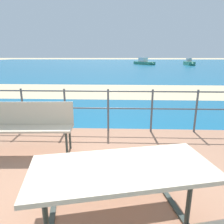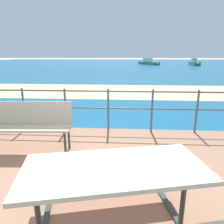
{
  "view_description": "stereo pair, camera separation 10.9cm",
  "coord_description": "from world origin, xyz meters",
  "px_view_note": "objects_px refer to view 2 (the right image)",
  "views": [
    {
      "loc": [
        0.26,
        -2.0,
        1.76
      ],
      "look_at": [
        0.09,
        2.46,
        0.51
      ],
      "focal_mm": 32.82,
      "sensor_mm": 36.0,
      "label": 1
    },
    {
      "loc": [
        0.37,
        -1.99,
        1.76
      ],
      "look_at": [
        0.09,
        2.46,
        0.51
      ],
      "focal_mm": 32.82,
      "sensor_mm": 36.0,
      "label": 2
    }
  ],
  "objects_px": {
    "picnic_table": "(114,184)",
    "boat_near": "(194,63)",
    "boat_mid": "(149,62)",
    "park_bench": "(28,122)"
  },
  "relations": [
    {
      "from": "picnic_table",
      "to": "boat_mid",
      "type": "xyz_separation_m",
      "value": [
        4.46,
        38.44,
        -0.19
      ]
    },
    {
      "from": "park_bench",
      "to": "boat_mid",
      "type": "relative_size",
      "value": 0.29
    },
    {
      "from": "boat_near",
      "to": "boat_mid",
      "type": "xyz_separation_m",
      "value": [
        -7.76,
        2.2,
        0.05
      ]
    },
    {
      "from": "park_bench",
      "to": "picnic_table",
      "type": "bearing_deg",
      "value": -50.25
    },
    {
      "from": "picnic_table",
      "to": "park_bench",
      "type": "height_order",
      "value": "park_bench"
    },
    {
      "from": "park_bench",
      "to": "boat_mid",
      "type": "distance_m",
      "value": 37.16
    },
    {
      "from": "picnic_table",
      "to": "boat_mid",
      "type": "height_order",
      "value": "boat_mid"
    },
    {
      "from": "park_bench",
      "to": "boat_near",
      "type": "height_order",
      "value": "boat_near"
    },
    {
      "from": "boat_mid",
      "to": "boat_near",
      "type": "bearing_deg",
      "value": 45.88
    },
    {
      "from": "picnic_table",
      "to": "boat_near",
      "type": "distance_m",
      "value": 38.24
    }
  ]
}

